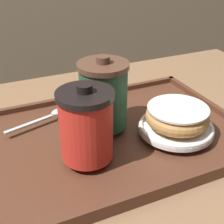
# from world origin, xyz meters

# --- Properties ---
(cafe_table) EXTENTS (1.09, 0.79, 0.72)m
(cafe_table) POSITION_xyz_m (0.00, 0.00, 0.57)
(cafe_table) COLOR #846042
(cafe_table) RESTS_ON ground_plane
(serving_tray) EXTENTS (0.52, 0.36, 0.02)m
(serving_tray) POSITION_xyz_m (-0.04, 0.02, 0.73)
(serving_tray) COLOR #512D1E
(serving_tray) RESTS_ON cafe_table
(coffee_cup_front) EXTENTS (0.09, 0.09, 0.13)m
(coffee_cup_front) POSITION_xyz_m (-0.11, -0.04, 0.81)
(coffee_cup_front) COLOR red
(coffee_cup_front) RESTS_ON serving_tray
(coffee_cup_rear) EXTENTS (0.10, 0.10, 0.14)m
(coffee_cup_rear) POSITION_xyz_m (-0.04, 0.05, 0.81)
(coffee_cup_rear) COLOR #235638
(coffee_cup_rear) RESTS_ON serving_tray
(plate_with_chocolate_donut) EXTENTS (0.15, 0.15, 0.01)m
(plate_with_chocolate_donut) POSITION_xyz_m (0.08, -0.03, 0.75)
(plate_with_chocolate_donut) COLOR white
(plate_with_chocolate_donut) RESTS_ON serving_tray
(donut_chocolate_glazed) EXTENTS (0.12, 0.12, 0.04)m
(donut_chocolate_glazed) POSITION_xyz_m (0.08, -0.03, 0.78)
(donut_chocolate_glazed) COLOR tan
(donut_chocolate_glazed) RESTS_ON plate_with_chocolate_donut
(spoon) EXTENTS (0.14, 0.05, 0.01)m
(spoon) POSITION_xyz_m (-0.13, 0.12, 0.75)
(spoon) COLOR silver
(spoon) RESTS_ON serving_tray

